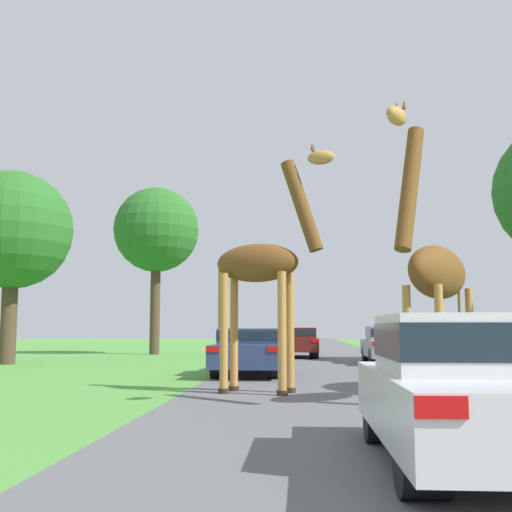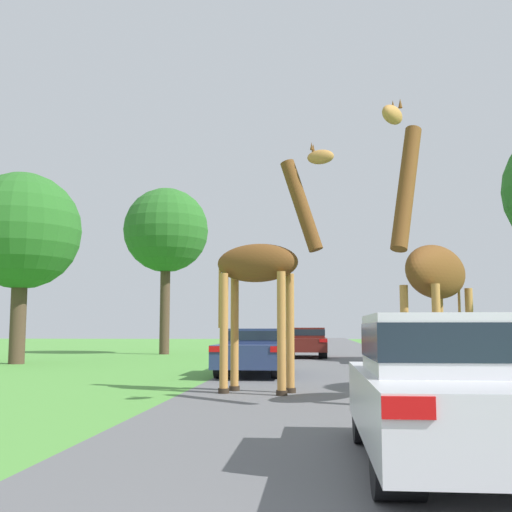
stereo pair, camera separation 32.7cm
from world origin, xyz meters
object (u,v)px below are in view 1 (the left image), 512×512
object	(u,v)px
giraffe_near_road	(264,269)
tree_far_right	(13,231)
tree_centre_back	(156,231)
giraffe_companion	(435,269)
car_queue_left	(297,341)
car_queue_right	(251,349)
car_far_ahead	(392,344)
car_lead_maroon	(479,385)

from	to	relation	value
giraffe_near_road	tree_far_right	bearing A→B (deg)	-119.92
giraffe_near_road	tree_centre_back	size ratio (longest dim) A/B	0.59
giraffe_companion	car_queue_left	world-z (taller)	giraffe_companion
giraffe_companion	car_queue_right	size ratio (longest dim) A/B	1.06
car_queue_right	tree_centre_back	bearing A→B (deg)	113.14
car_queue_left	car_far_ahead	bearing A→B (deg)	-54.57
giraffe_companion	car_lead_maroon	bearing A→B (deg)	115.11
tree_centre_back	tree_far_right	bearing A→B (deg)	-109.92
car_far_ahead	tree_centre_back	world-z (taller)	tree_centre_back
car_far_ahead	car_queue_right	bearing A→B (deg)	-128.20
giraffe_companion	car_queue_right	bearing A→B (deg)	-28.49
car_queue_right	car_queue_left	xyz separation A→B (m)	(1.29, 11.26, 0.02)
giraffe_near_road	car_lead_maroon	size ratio (longest dim) A/B	1.24
car_far_ahead	tree_far_right	bearing A→B (deg)	-174.11
car_queue_right	giraffe_near_road	bearing A→B (deg)	-82.69
giraffe_near_road	car_queue_right	world-z (taller)	giraffe_near_road
giraffe_companion	tree_centre_back	xyz separation A→B (m)	(-9.84, 21.03, 4.00)
car_lead_maroon	tree_centre_back	size ratio (longest dim) A/B	0.48
giraffe_companion	car_queue_right	world-z (taller)	giraffe_companion
giraffe_near_road	tree_centre_back	distance (m)	20.82
car_lead_maroon	tree_centre_back	bearing A→B (deg)	109.30
car_lead_maroon	tree_far_right	world-z (taller)	tree_far_right
giraffe_companion	giraffe_near_road	bearing A→B (deg)	4.51
car_queue_left	giraffe_companion	bearing A→B (deg)	-82.07
car_queue_left	car_lead_maroon	bearing A→B (deg)	-85.45
car_far_ahead	tree_far_right	distance (m)	14.96
giraffe_near_road	giraffe_companion	xyz separation A→B (m)	(3.15, -1.69, -0.17)
car_far_ahead	car_queue_left	bearing A→B (deg)	125.43
car_lead_maroon	tree_far_right	xyz separation A→B (m)	(-12.54, 16.81, 4.21)
giraffe_near_road	car_far_ahead	distance (m)	12.36
giraffe_near_road	car_lead_maroon	xyz separation A→B (m)	(2.47, -6.80, -1.78)
car_queue_left	car_queue_right	bearing A→B (deg)	-96.53
giraffe_companion	tree_centre_back	distance (m)	23.56
car_far_ahead	giraffe_companion	bearing A→B (deg)	-94.58
car_lead_maroon	giraffe_near_road	bearing A→B (deg)	109.94
car_lead_maroon	tree_far_right	bearing A→B (deg)	126.71
tree_centre_back	tree_far_right	size ratio (longest dim) A/B	1.19
tree_centre_back	tree_far_right	distance (m)	10.02
car_queue_right	car_far_ahead	xyz separation A→B (m)	(4.88, 6.21, 0.03)
giraffe_companion	car_lead_maroon	xyz separation A→B (m)	(-0.68, -5.11, -1.60)
car_far_ahead	tree_centre_back	distance (m)	14.57
car_lead_maroon	car_queue_right	bearing A→B (deg)	104.59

